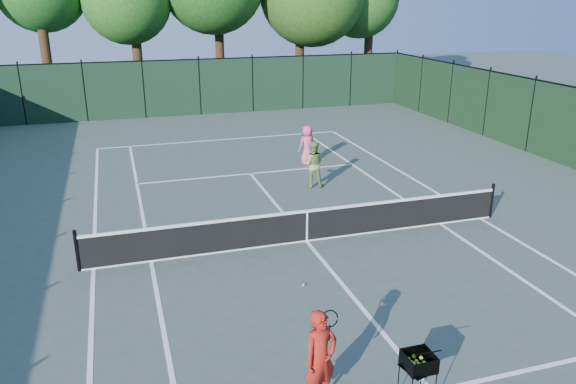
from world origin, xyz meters
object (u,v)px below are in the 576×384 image
object	(u,v)px
coach	(321,358)
ball_hopper	(419,362)
loose_ball_midcourt	(303,285)
player_pink	(307,145)
player_green	(313,164)

from	to	relation	value
coach	ball_hopper	distance (m)	1.57
ball_hopper	loose_ball_midcourt	distance (m)	4.27
player_pink	loose_ball_midcourt	bearing A→B (deg)	55.85
coach	ball_hopper	size ratio (longest dim) A/B	1.86
player_pink	player_green	size ratio (longest dim) A/B	0.94
ball_hopper	coach	bearing A→B (deg)	149.95
loose_ball_midcourt	coach	bearing A→B (deg)	-104.92
coach	player_pink	xyz separation A→B (m)	(4.35, 13.11, -0.07)
ball_hopper	loose_ball_midcourt	world-z (taller)	ball_hopper
player_green	loose_ball_midcourt	size ratio (longest dim) A/B	23.81
player_pink	coach	bearing A→B (deg)	57.18
player_green	loose_ball_midcourt	bearing A→B (deg)	84.13
ball_hopper	player_green	bearing A→B (deg)	65.68
player_pink	player_green	xyz separation A→B (m)	(-0.76, -2.74, 0.05)
coach	player_green	distance (m)	10.97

